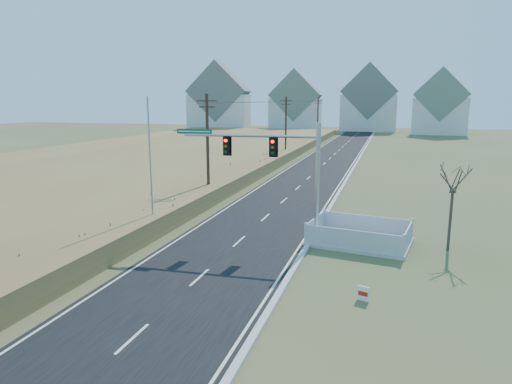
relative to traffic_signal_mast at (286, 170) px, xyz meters
name	(u,v)px	position (x,y,z in m)	size (l,w,h in m)	color
ground	(215,265)	(-2.63, -5.00, -4.42)	(260.00, 260.00, 0.00)	#3F5127
road	(333,156)	(-2.63, 45.00, -4.39)	(8.00, 180.00, 0.06)	black
curb	(361,156)	(1.52, 45.00, -4.33)	(0.30, 180.00, 0.18)	#B2AFA8
reed_marsh	(164,154)	(-26.63, 35.00, -3.77)	(38.00, 110.00, 1.30)	olive
utility_pole_near	(208,145)	(-9.13, 10.00, 0.27)	(1.80, 0.26, 9.00)	#422D1E
utility_pole_mid	(286,126)	(-9.13, 40.00, 0.27)	(1.80, 0.26, 9.00)	#422D1E
utility_pole_far	(318,119)	(-9.13, 70.00, 0.27)	(1.80, 0.26, 9.00)	#422D1E
condo_nw	(219,103)	(-40.63, 95.00, 3.29)	(17.69, 13.38, 19.05)	silver
condo_nnw	(296,106)	(-20.63, 103.00, 2.52)	(14.93, 11.17, 17.03)	silver
condo_n	(369,103)	(-0.63, 107.00, 3.19)	(15.27, 10.20, 18.54)	silver
condo_ne	(441,107)	(17.37, 99.00, 2.42)	(14.12, 10.51, 16.52)	silver
traffic_signal_mast	(286,170)	(0.00, 0.00, 0.00)	(9.03, 0.75, 7.19)	#9EA0A5
fence_enclosure	(359,239)	(4.37, 0.78, -4.15)	(6.35, 4.80, 1.32)	#B7B5AD
open_sign	(363,294)	(5.09, -7.34, -4.07)	(0.52, 0.20, 0.65)	white
flagpole	(151,181)	(-8.50, -0.88, -0.95)	(0.39, 0.39, 8.68)	#B7B5AD
bare_tree	(454,177)	(9.33, 0.97, -0.16)	(1.99, 1.99, 5.28)	#4C3F33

